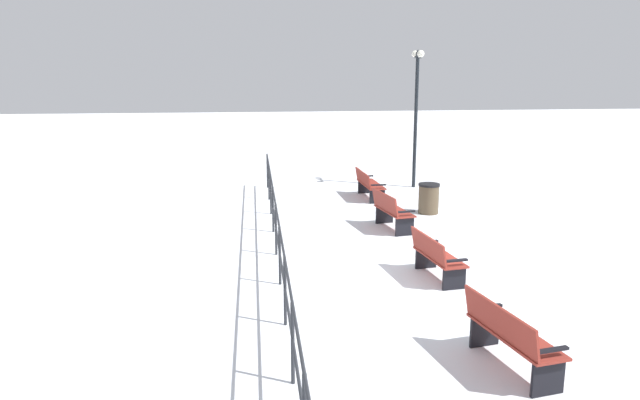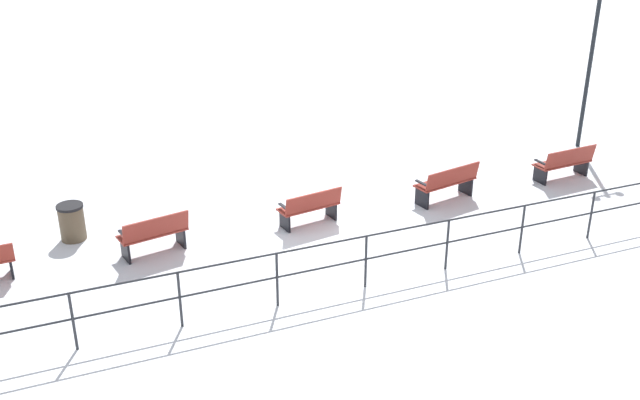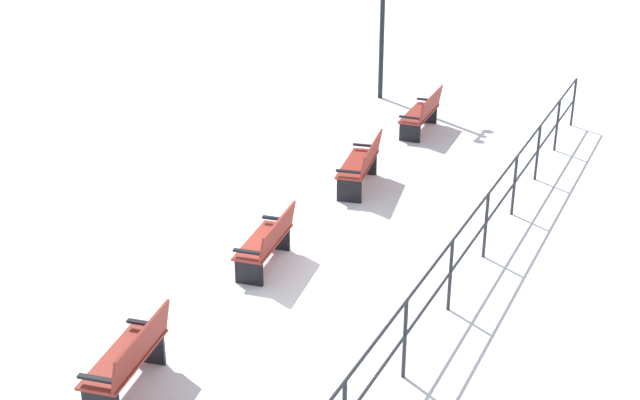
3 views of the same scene
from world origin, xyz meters
name	(u,v)px [view 3 (image 3 of 3)]	position (x,y,z in m)	size (l,w,h in m)	color
ground_plane	(269,267)	(0.00, 0.00, 0.00)	(80.00, 80.00, 0.00)	white
bench_nearest	(423,113)	(-0.01, -7.07, 0.46)	(0.68, 1.62, 0.91)	maroon
bench_second	(362,164)	(-0.05, -3.55, 0.49)	(0.87, 1.69, 0.93)	maroon
bench_third	(268,241)	(0.01, -0.01, 0.44)	(0.75, 1.48, 0.86)	maroon
bench_fourth	(130,358)	(-0.05, 3.52, 0.47)	(0.83, 1.51, 0.93)	maroon
waterfront_railing	(451,263)	(-2.92, 0.00, 0.75)	(0.05, 18.07, 1.12)	#26282D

